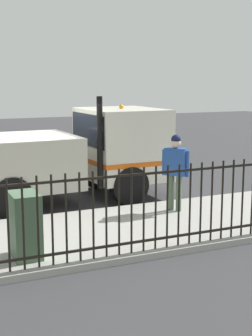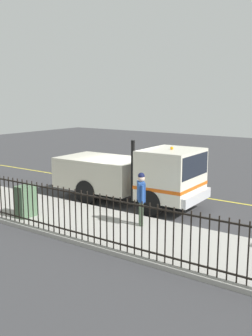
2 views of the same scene
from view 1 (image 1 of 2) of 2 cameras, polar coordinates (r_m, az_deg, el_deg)
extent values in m
plane|color=#38383A|center=(12.47, -9.86, -4.15)|extent=(54.97, 54.97, 0.00)
cube|color=#A3A099|center=(9.70, -5.39, -7.85)|extent=(3.17, 24.99, 0.12)
cube|color=yellow|center=(14.90, -12.33, -1.86)|extent=(0.12, 22.49, 0.01)
cube|color=silver|center=(13.05, -0.53, 2.88)|extent=(2.38, 1.97, 1.83)
cube|color=black|center=(13.00, -0.53, 4.64)|extent=(2.19, 2.00, 0.80)
cube|color=beige|center=(12.08, -14.37, 0.55)|extent=(2.43, 3.63, 1.24)
cube|color=silver|center=(13.63, 3.39, -0.07)|extent=(2.21, 0.27, 0.36)
cube|color=#DB5914|center=(13.10, -0.52, 1.14)|extent=(2.40, 1.99, 0.12)
cylinder|color=black|center=(14.01, -3.40, -0.41)|extent=(0.33, 0.97, 0.96)
cylinder|color=black|center=(12.16, 0.38, -2.04)|extent=(0.33, 0.97, 0.96)
cylinder|color=black|center=(11.20, -13.14, -3.38)|extent=(0.33, 0.97, 0.96)
sphere|color=orange|center=(12.96, -0.53, 7.11)|extent=(0.12, 0.12, 0.12)
cylinder|color=black|center=(11.68, -3.04, 2.91)|extent=(0.14, 0.14, 2.19)
cube|color=#264C99|center=(11.05, 5.76, 0.73)|extent=(0.52, 0.49, 0.61)
sphere|color=beige|center=(10.99, 5.79, 2.89)|extent=(0.23, 0.23, 0.23)
sphere|color=#14193F|center=(10.98, 5.80, 3.30)|extent=(0.22, 0.22, 0.22)
cylinder|color=#4C6047|center=(11.16, 6.11, -2.93)|extent=(0.12, 0.12, 0.82)
cylinder|color=#4C6047|center=(11.22, 5.27, -2.85)|extent=(0.12, 0.12, 0.82)
cylinder|color=#264C99|center=(10.97, 7.11, 0.47)|extent=(0.09, 0.09, 0.58)
cylinder|color=#264C99|center=(11.15, 4.42, 0.68)|extent=(0.09, 0.09, 0.58)
cylinder|color=black|center=(7.77, -13.48, -6.51)|extent=(0.04, 0.04, 1.48)
cylinder|color=black|center=(7.82, -11.81, -6.35)|extent=(0.04, 0.04, 1.48)
cylinder|color=black|center=(7.86, -10.16, -6.18)|extent=(0.04, 0.04, 1.48)
cylinder|color=black|center=(7.92, -8.53, -6.02)|extent=(0.04, 0.04, 1.48)
cylinder|color=black|center=(7.98, -6.93, -5.85)|extent=(0.04, 0.04, 1.48)
cylinder|color=black|center=(8.05, -5.36, -5.68)|extent=(0.04, 0.04, 1.48)
cylinder|color=black|center=(8.13, -3.81, -5.51)|extent=(0.04, 0.04, 1.48)
cylinder|color=black|center=(8.21, -2.29, -5.33)|extent=(0.04, 0.04, 1.48)
cylinder|color=black|center=(8.29, -0.81, -5.16)|extent=(0.04, 0.04, 1.48)
cylinder|color=black|center=(8.38, 0.64, -4.99)|extent=(0.04, 0.04, 1.48)
cylinder|color=black|center=(8.48, 2.06, -4.82)|extent=(0.04, 0.04, 1.48)
cylinder|color=black|center=(8.58, 3.45, -4.65)|extent=(0.04, 0.04, 1.48)
cylinder|color=black|center=(8.69, 4.80, -4.48)|extent=(0.04, 0.04, 1.48)
cylinder|color=black|center=(8.80, 6.12, -4.31)|extent=(0.04, 0.04, 1.48)
cylinder|color=black|center=(8.91, 7.41, -4.15)|extent=(0.04, 0.04, 1.48)
cylinder|color=black|center=(9.03, 8.66, -3.98)|extent=(0.04, 0.04, 1.48)
cylinder|color=black|center=(9.16, 9.87, -3.82)|extent=(0.04, 0.04, 1.48)
cylinder|color=black|center=(9.29, 11.06, -3.67)|extent=(0.04, 0.04, 1.48)
cylinder|color=black|center=(9.42, 12.21, -3.51)|extent=(0.04, 0.04, 1.48)
cylinder|color=black|center=(9.56, 13.32, -3.36)|extent=(0.04, 0.04, 1.48)
cylinder|color=black|center=(9.70, 14.41, -3.21)|extent=(0.04, 0.04, 1.48)
cube|color=black|center=(8.06, -2.33, -1.07)|extent=(0.04, 21.24, 0.04)
cube|color=black|center=(8.37, -2.27, -9.05)|extent=(0.04, 21.24, 0.04)
cube|color=#4C6B4C|center=(8.42, -11.61, -6.50)|extent=(0.68, 0.45, 1.10)
camera|label=2|loc=(12.27, 70.73, 9.05)|focal=42.20mm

